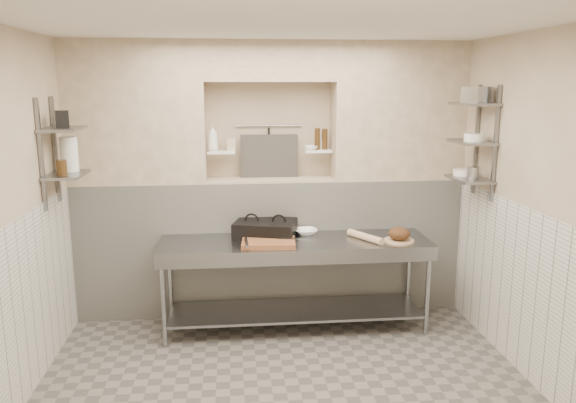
{
  "coord_description": "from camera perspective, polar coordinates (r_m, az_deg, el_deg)",
  "views": [
    {
      "loc": [
        -0.39,
        -3.98,
        2.38
      ],
      "look_at": [
        0.1,
        0.9,
        1.35
      ],
      "focal_mm": 35.0,
      "sensor_mm": 36.0,
      "label": 1
    }
  ],
  "objects": [
    {
      "name": "knife_blade",
      "position": [
        5.3,
        0.41,
        -3.82
      ],
      "size": [
        0.24,
        0.06,
        0.01
      ],
      "primitive_type": "cube",
      "rotation": [
        0.0,
        0.0,
        -0.15
      ],
      "color": "gray",
      "rests_on": "cutting_board"
    },
    {
      "name": "bread_board",
      "position": [
        5.49,
        11.2,
        -3.92
      ],
      "size": [
        0.29,
        0.29,
        0.02
      ],
      "primitive_type": "cylinder",
      "color": "#D5B98B",
      "rests_on": "prep_table"
    },
    {
      "name": "alcove_sill",
      "position": [
        5.83,
        -1.82,
        2.27
      ],
      "size": [
        1.3,
        0.4,
        0.02
      ],
      "primitive_type": "cube",
      "color": "beige",
      "rests_on": "backwall_lower"
    },
    {
      "name": "condiment_a",
      "position": [
        5.86,
        3.74,
        6.34
      ],
      "size": [
        0.06,
        0.06,
        0.21
      ],
      "primitive_type": "cylinder",
      "color": "#37230E",
      "rests_on": "alcove_shelf_right"
    },
    {
      "name": "rolling_pin",
      "position": [
        5.48,
        7.84,
        -3.57
      ],
      "size": [
        0.29,
        0.42,
        0.07
      ],
      "primitive_type": "cylinder",
      "rotation": [
        1.57,
        0.0,
        0.53
      ],
      "color": "#D5B98B",
      "rests_on": "prep_table"
    },
    {
      "name": "bread_loaf",
      "position": [
        5.48,
        11.23,
        -3.21
      ],
      "size": [
        0.21,
        0.21,
        0.13
      ],
      "primitive_type": "ellipsoid",
      "color": "#4C2D19",
      "rests_on": "bread_board"
    },
    {
      "name": "jar_alcove",
      "position": [
        5.8,
        -5.78,
        5.8
      ],
      "size": [
        0.08,
        0.08,
        0.13
      ],
      "primitive_type": "cube",
      "color": "beige",
      "rests_on": "alcove_shelf_left"
    },
    {
      "name": "wall_front",
      "position": [
        2.25,
        5.04,
        -14.09
      ],
      "size": [
        4.0,
        0.1,
        2.8
      ],
      "primitive_type": "cube",
      "color": "beige",
      "rests_on": "ground"
    },
    {
      "name": "wall_right",
      "position": [
        4.78,
        25.16,
        -1.14
      ],
      "size": [
        0.1,
        3.9,
        2.8
      ],
      "primitive_type": "cube",
      "color": "beige",
      "rests_on": "ground"
    },
    {
      "name": "wall_shelf_left_lower",
      "position": [
        5.3,
        -21.57,
        2.54
      ],
      "size": [
        0.3,
        0.5,
        0.02
      ],
      "primitive_type": "cube",
      "color": "slate",
      "rests_on": "wall_left"
    },
    {
      "name": "condiment_c",
      "position": [
        5.88,
        3.63,
        5.84
      ],
      "size": [
        0.06,
        0.06,
        0.11
      ],
      "primitive_type": "cylinder",
      "color": "white",
      "rests_on": "alcove_shelf_right"
    },
    {
      "name": "cutting_board",
      "position": [
        5.28,
        -1.98,
        -4.19
      ],
      "size": [
        0.52,
        0.39,
        0.04
      ],
      "primitive_type": "cube",
      "rotation": [
        0.0,
        0.0,
        -0.08
      ],
      "color": "brown",
      "rests_on": "prep_table"
    },
    {
      "name": "wall_shelf_left_upper",
      "position": [
        5.25,
        -21.91,
        6.85
      ],
      "size": [
        0.3,
        0.5,
        0.03
      ],
      "primitive_type": "cube",
      "color": "slate",
      "rests_on": "wall_left"
    },
    {
      "name": "backwall_header",
      "position": [
        5.75,
        -1.9,
        14.04
      ],
      "size": [
        1.3,
        0.4,
        0.4
      ],
      "primitive_type": "cube",
      "color": "beige",
      "rests_on": "backwall_lower"
    },
    {
      "name": "jar_left",
      "position": [
        5.17,
        -22.01,
        3.19
      ],
      "size": [
        0.09,
        0.09,
        0.13
      ],
      "primitive_type": "cylinder",
      "color": "#37230E",
      "rests_on": "wall_shelf_left_lower"
    },
    {
      "name": "mixing_bowl",
      "position": [
        5.64,
        1.82,
        -3.08
      ],
      "size": [
        0.25,
        0.25,
        0.06
      ],
      "primitive_type": "imported",
      "rotation": [
        0.0,
        0.0,
        0.12
      ],
      "color": "white",
      "rests_on": "prep_table"
    },
    {
      "name": "wall_shelf_right_lower",
      "position": [
        5.58,
        17.92,
        2.19
      ],
      "size": [
        0.3,
        0.5,
        0.02
      ],
      "primitive_type": "cube",
      "color": "slate",
      "rests_on": "wall_right"
    },
    {
      "name": "canister_right",
      "position": [
        5.5,
        18.28,
        2.76
      ],
      "size": [
        0.11,
        0.11,
        0.11
      ],
      "primitive_type": "cylinder",
      "color": "gray",
      "rests_on": "wall_shelf_right_lower"
    },
    {
      "name": "wall_shelf_right_upper",
      "position": [
        5.51,
        18.39,
        9.38
      ],
      "size": [
        0.3,
        0.5,
        0.03
      ],
      "primitive_type": "cube",
      "color": "slate",
      "rests_on": "wall_right"
    },
    {
      "name": "bowl_right",
      "position": [
        5.7,
        17.4,
        2.85
      ],
      "size": [
        0.2,
        0.2,
        0.06
      ],
      "primitive_type": "cylinder",
      "color": "white",
      "rests_on": "wall_shelf_right_lower"
    },
    {
      "name": "floor",
      "position": [
        4.69,
        -0.12,
        -19.4
      ],
      "size": [
        4.0,
        3.9,
        0.1
      ],
      "primitive_type": "cube",
      "color": "#69635D",
      "rests_on": "ground"
    },
    {
      "name": "utensil_rail",
      "position": [
        5.93,
        -1.97,
        7.69
      ],
      "size": [
        0.7,
        0.02,
        0.02
      ],
      "primitive_type": "cylinder",
      "rotation": [
        0.0,
        1.57,
        0.0
      ],
      "color": "gray",
      "rests_on": "wall_back"
    },
    {
      "name": "basket_right",
      "position": [
        5.47,
        18.66,
        10.24
      ],
      "size": [
        0.25,
        0.27,
        0.14
      ],
      "primitive_type": "cube",
      "rotation": [
        0.0,
        0.0,
        0.34
      ],
      "color": "gray",
      "rests_on": "wall_shelf_right_upper"
    },
    {
      "name": "shelf_rail_right_b",
      "position": [
        5.41,
        20.32,
        5.49
      ],
      "size": [
        0.03,
        0.03,
        1.05
      ],
      "primitive_type": "cube",
      "color": "slate",
      "rests_on": "wall_right"
    },
    {
      "name": "wall_back",
      "position": [
        6.08,
        -1.99,
        2.57
      ],
      "size": [
        4.0,
        0.1,
        2.8
      ],
      "primitive_type": "cube",
      "color": "beige",
      "rests_on": "ground"
    },
    {
      "name": "bottle_soap",
      "position": [
        5.73,
        -7.66,
        6.43
      ],
      "size": [
        0.11,
        0.11,
        0.27
      ],
      "primitive_type": "imported",
      "rotation": [
        0.0,
        0.0,
        0.03
      ],
      "color": "white",
      "rests_on": "alcove_shelf_left"
    },
    {
      "name": "wainscot_left",
      "position": [
        4.61,
        -26.05,
        -10.8
      ],
      "size": [
        0.02,
        3.9,
        1.4
      ],
      "primitive_type": "cube",
      "color": "silver",
      "rests_on": "floor"
    },
    {
      "name": "prep_table",
      "position": [
        5.49,
        0.75,
        -6.62
      ],
      "size": [
        2.6,
        0.7,
        0.9
      ],
      "color": "gray",
      "rests_on": "floor"
    },
    {
      "name": "alcove_shelf_left",
      "position": [
        5.78,
        -6.82,
        5.01
      ],
      "size": [
        0.28,
        0.16,
        0.02
      ],
      "primitive_type": "cube",
      "color": "white",
      "rests_on": "backwall_lower"
    },
    {
      "name": "shelf_rail_left_b",
      "position": [
        5.12,
        -23.79,
        4.33
      ],
      "size": [
        0.03,
        0.03,
        0.95
      ],
      "primitive_type": "cube",
      "color": "slate",
      "rests_on": "wall_left"
    },
    {
      "name": "hanging_steel",
      "position": [
        5.93,
        -1.95,
        6.04
      ],
      "size": [
        0.02,
        0.02,
        0.3
      ],
      "primitive_type": "cylinder",
      "color": "black",
      "rests_on": "utensil_rail"
    },
    {
      "name": "box_left_upper",
      "position": [
        5.25,
        -21.97,
        7.78
      ],
      "size": [
        0.13,
        0.13,
        0.15
      ],
      "primitive_type": "cube",
      "rotation": [
        0.0,
        0.0,
        0.35
      ],
      "color": "black",
      "rests_on": "wall_shelf_left_upper"
    },
    {
      "name": "splash_panel",
      "position": [
        5.9,
        -1.91,
        4.64
      ],
      "size": [
        0.6,
        0.08,
        0.45
      ],
      "primitive_type": "cube",
      "rotation": [
        -0.14,
        0.0,
        0.0
      ],
      "color": "#383330",
      "rests_on": "alcove_sill"
    },
    {
      "name": "wall_shelf_right_mid",
      "position": [
        5.53,
        18.16,
        5.77
      ],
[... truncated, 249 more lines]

